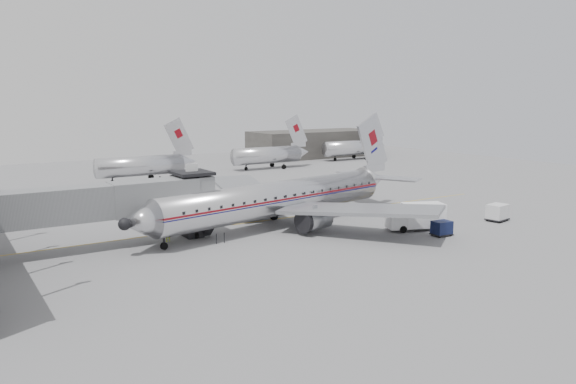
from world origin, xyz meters
The scene contains 12 objects.
ground centered at (0.00, 0.00, 0.00)m, with size 160.00×160.00×0.00m, color slate.
hangar centered at (45.00, 60.00, 3.00)m, with size 30.00×12.00×6.00m, color #373432.
apron_line centered at (3.00, 6.00, 0.01)m, with size 0.15×60.00×0.01m, color gold.
jet_bridge centered at (-16.66, 3.67, 4.18)m, with size 21.00×6.20×7.10m.
distant_aircraft_near centered at (-1.79, 42.00, 2.73)m, with size 16.39×3.20×10.26m.
distant_aircraft_mid centered at (24.21, 46.00, 2.73)m, with size 16.39×3.20×10.26m.
distant_aircraft_far centered at (48.21, 50.00, 2.73)m, with size 16.39×3.20×10.26m.
airliner centered at (0.72, 3.14, 2.92)m, with size 36.29×33.31×11.59m.
service_van centered at (11.11, -6.18, 1.44)m, with size 6.22×4.31×2.74m.
baggage_cart_navy centered at (11.43, -9.34, 0.78)m, with size 1.96×1.55×1.47m.
baggage_cart_white centered at (21.80, -7.91, 0.99)m, with size 2.62×2.16×1.85m.
ramp_worker centered at (-12.00, 3.00, 0.78)m, with size 0.57×0.37×1.55m, color #B0D619.
Camera 1 is at (-30.12, -46.44, 13.30)m, focal length 35.00 mm.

